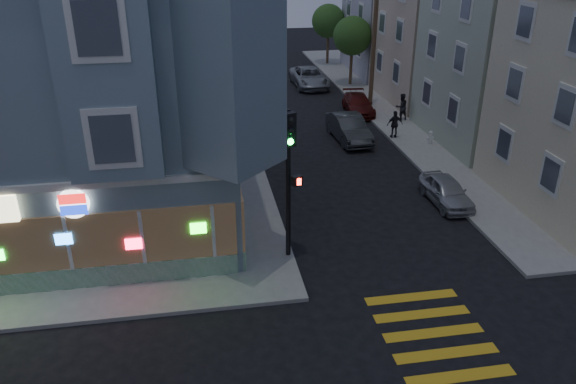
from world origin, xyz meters
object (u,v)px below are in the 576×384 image
object	(u,v)px
street_tree_far	(328,21)
pedestrian_b	(395,124)
parked_car_d	(309,77)
street_tree_near	(352,36)
parked_car_b	(349,128)
parked_car_c	(358,104)
traffic_signal	(290,162)
fire_hydrant	(430,137)
utility_pole	(374,38)
parked_car_a	(446,191)
pedestrian_a	(401,107)

from	to	relation	value
street_tree_far	pedestrian_b	distance (m)	21.22
pedestrian_b	parked_car_d	world-z (taller)	pedestrian_b
street_tree_near	street_tree_far	distance (m)	8.00
pedestrian_b	parked_car_b	xyz separation A→B (m)	(-2.70, 0.36, -0.21)
street_tree_far	parked_car_c	distance (m)	15.85
pedestrian_b	parked_car_d	bearing A→B (deg)	-79.94
traffic_signal	fire_hydrant	bearing A→B (deg)	23.20
utility_pole	street_tree_far	bearing A→B (deg)	89.18
street_tree_far	parked_car_d	distance (m)	8.95
parked_car_a	fire_hydrant	world-z (taller)	parked_car_a
parked_car_c	traffic_signal	size ratio (longest dim) A/B	0.76
parked_car_a	parked_car_d	world-z (taller)	parked_car_d
street_tree_near	parked_car_a	xyz separation A→B (m)	(-1.50, -21.66, -3.31)
parked_car_d	fire_hydrant	world-z (taller)	parked_car_d
pedestrian_a	fire_hydrant	distance (m)	4.64
fire_hydrant	parked_car_d	bearing A→B (deg)	105.64
pedestrian_b	fire_hydrant	distance (m)	2.23
street_tree_far	parked_car_a	world-z (taller)	street_tree_far
utility_pole	fire_hydrant	world-z (taller)	utility_pole
street_tree_far	parked_car_a	bearing A→B (deg)	-92.90
utility_pole	pedestrian_b	bearing A→B (deg)	-95.72
parked_car_d	street_tree_far	bearing A→B (deg)	65.27
street_tree_far	traffic_signal	world-z (taller)	traffic_signal
street_tree_far	parked_car_b	distance (m)	21.18
parked_car_d	traffic_signal	bearing A→B (deg)	-104.73
pedestrian_b	parked_car_c	world-z (taller)	pedestrian_b
utility_pole	parked_car_a	size ratio (longest dim) A/B	2.47
parked_car_c	traffic_signal	distance (m)	19.77
pedestrian_b	parked_car_a	bearing A→B (deg)	85.83
parked_car_b	pedestrian_a	bearing A→B (deg)	30.79
street_tree_far	parked_car_d	xyz separation A→B (m)	(-3.31, -7.68, -3.19)
pedestrian_b	traffic_signal	world-z (taller)	traffic_signal
utility_pole	street_tree_near	size ratio (longest dim) A/B	1.70
parked_car_a	parked_car_c	distance (m)	14.23
parked_car_c	parked_car_d	xyz separation A→B (m)	(-1.81, 7.75, 0.11)
parked_car_a	parked_car_b	world-z (taller)	parked_car_b
street_tree_near	parked_car_d	distance (m)	4.61
fire_hydrant	pedestrian_b	bearing A→B (deg)	140.92
utility_pole	street_tree_near	bearing A→B (deg)	88.09
pedestrian_a	pedestrian_b	bearing A→B (deg)	53.49
street_tree_near	traffic_signal	xyz separation A→B (m)	(-9.38, -25.23, 0.08)
street_tree_near	pedestrian_a	bearing A→B (deg)	-85.92
street_tree_near	pedestrian_b	bearing A→B (deg)	-93.96
street_tree_far	parked_car_b	size ratio (longest dim) A/B	1.15
parked_car_d	fire_hydrant	xyz separation A→B (m)	(4.11, -14.69, -0.19)
street_tree_near	fire_hydrant	distance (m)	14.78
utility_pole	street_tree_far	size ratio (longest dim) A/B	1.70
pedestrian_b	fire_hydrant	size ratio (longest dim) A/B	2.13
parked_car_c	traffic_signal	world-z (taller)	traffic_signal
utility_pole	traffic_signal	xyz separation A→B (m)	(-9.18, -19.23, -0.78)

